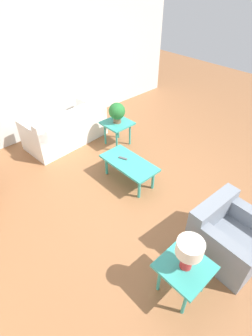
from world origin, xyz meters
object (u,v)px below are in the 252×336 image
coffee_table (129,164)px  table_lamp (189,251)px  sofa (67,129)px  armchair (227,236)px  potted_plant (117,112)px  side_table_lamp (184,270)px  side_table_plant (117,126)px

coffee_table → table_lamp: (-1.90, 0.94, 0.45)m
sofa → table_lamp: bearing=73.5°
sofa → armchair: sofa is taller
sofa → table_lamp: (-3.76, 0.85, 0.50)m
coffee_table → potted_plant: 1.30m
side_table_lamp → table_lamp: (0.00, -0.00, 0.37)m
coffee_table → table_lamp: size_ratio=2.44×
coffee_table → side_table_lamp: bearing=153.7°
sofa → armchair: (-3.82, -0.04, -0.02)m
side_table_plant → potted_plant: 0.32m
armchair → coffee_table: (1.95, -0.04, 0.07)m
potted_plant → sofa: bearing=42.1°
armchair → potted_plant: (3.00, -0.70, 0.47)m
sofa → side_table_plant: 1.11m
side_table_plant → table_lamp: 3.37m
sofa → potted_plant: potted_plant is taller
side_table_plant → sofa: bearing=42.1°
armchair → coffee_table: size_ratio=0.88×
sofa → potted_plant: (-0.82, -0.74, 0.46)m
side_table_plant → table_lamp: bearing=151.7°
sofa → coffee_table: bearing=88.9°
sofa → potted_plant: 1.19m
armchair → side_table_lamp: bearing=179.5°
coffee_table → table_lamp: table_lamp is taller
coffee_table → side_table_plant: size_ratio=1.87×
table_lamp → side_table_lamp: bearing=135.0°
coffee_table → potted_plant: size_ratio=2.44×
sofa → side_table_lamp: size_ratio=3.17×
sofa → potted_plant: bearing=128.4°
coffee_table → side_table_lamp: size_ratio=1.87×
potted_plant → side_table_plant: bearing=0.0°
side_table_plant → table_lamp: table_lamp is taller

